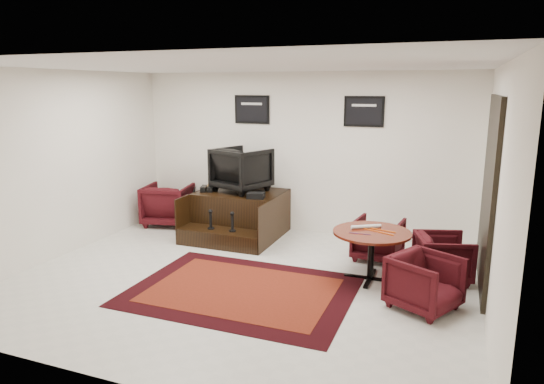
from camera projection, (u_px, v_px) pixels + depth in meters
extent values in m
plane|color=silver|center=(242.00, 280.00, 6.52)|extent=(6.00, 6.00, 0.00)
cube|color=white|center=(300.00, 154.00, 8.50)|extent=(6.00, 0.02, 2.80)
cube|color=white|center=(111.00, 231.00, 3.94)|extent=(6.00, 0.02, 2.80)
cube|color=white|center=(59.00, 165.00, 7.27)|extent=(0.02, 5.00, 2.80)
cube|color=white|center=(496.00, 197.00, 5.16)|extent=(0.02, 5.00, 2.80)
cube|color=white|center=(239.00, 66.00, 5.92)|extent=(6.00, 5.00, 0.02)
cube|color=black|center=(489.00, 192.00, 5.83)|extent=(0.05, 1.90, 2.30)
cube|color=black|center=(488.00, 192.00, 5.84)|extent=(0.02, 1.72, 2.12)
cube|color=black|center=(488.00, 192.00, 5.84)|extent=(0.03, 0.05, 2.12)
cube|color=black|center=(252.00, 109.00, 8.64)|extent=(0.66, 0.03, 0.50)
cube|color=black|center=(252.00, 110.00, 8.62)|extent=(0.58, 0.01, 0.42)
cube|color=silver|center=(251.00, 104.00, 8.60)|extent=(0.40, 0.00, 0.04)
cube|color=black|center=(364.00, 111.00, 7.93)|extent=(0.66, 0.03, 0.50)
cube|color=black|center=(364.00, 112.00, 7.92)|extent=(0.58, 0.01, 0.42)
cube|color=silver|center=(364.00, 105.00, 7.89)|extent=(0.40, 0.00, 0.04)
cube|color=black|center=(242.00, 290.00, 6.18)|extent=(2.77, 2.08, 0.01)
cube|color=#531A0B|center=(242.00, 290.00, 6.18)|extent=(2.28, 1.59, 0.01)
cube|color=black|center=(241.00, 213.00, 8.52)|extent=(1.46, 1.09, 0.76)
cube|color=black|center=(222.00, 238.00, 7.88)|extent=(1.46, 0.43, 0.27)
cube|color=black|center=(199.00, 212.00, 8.58)|extent=(0.02, 1.52, 0.76)
cube|color=black|center=(275.00, 220.00, 8.07)|extent=(0.02, 1.52, 0.76)
cylinder|color=black|center=(211.00, 228.00, 7.92)|extent=(0.11, 0.11, 0.02)
cylinder|color=black|center=(211.00, 221.00, 7.89)|extent=(0.04, 0.04, 0.24)
sphere|color=black|center=(210.00, 211.00, 7.86)|extent=(0.07, 0.07, 0.07)
cylinder|color=black|center=(233.00, 231.00, 7.78)|extent=(0.11, 0.11, 0.02)
cylinder|color=black|center=(232.00, 223.00, 7.76)|extent=(0.04, 0.04, 0.24)
sphere|color=black|center=(232.00, 214.00, 7.72)|extent=(0.07, 0.07, 0.07)
imported|color=black|center=(242.00, 167.00, 8.40)|extent=(1.03, 1.00, 0.85)
cube|color=black|center=(204.00, 189.00, 8.46)|extent=(0.17, 0.27, 0.09)
cube|color=black|center=(211.00, 189.00, 8.46)|extent=(0.17, 0.27, 0.09)
cube|color=black|center=(256.00, 195.00, 7.91)|extent=(0.31, 0.24, 0.10)
imported|color=black|center=(168.00, 202.00, 9.09)|extent=(0.96, 0.92, 0.84)
cylinder|color=#49160A|center=(372.00, 232.00, 6.41)|extent=(1.03, 1.03, 0.03)
cylinder|color=black|center=(371.00, 255.00, 6.48)|extent=(0.08, 0.08, 0.61)
cube|color=black|center=(370.00, 278.00, 6.55)|extent=(0.69, 0.06, 0.03)
cube|color=black|center=(370.00, 278.00, 6.55)|extent=(0.06, 0.69, 0.03)
imported|color=black|center=(378.00, 237.00, 7.25)|extent=(0.74, 0.70, 0.69)
imported|color=black|center=(443.00, 255.00, 6.46)|extent=(0.80, 0.83, 0.69)
imported|color=black|center=(425.00, 280.00, 5.61)|extent=(0.90, 0.92, 0.71)
cylinder|color=silver|center=(366.00, 227.00, 6.53)|extent=(0.38, 0.26, 0.05)
cylinder|color=#EA5A0D|center=(378.00, 232.00, 6.37)|extent=(0.42, 0.18, 0.01)
cylinder|color=#EA5A0D|center=(380.00, 230.00, 6.46)|extent=(0.44, 0.12, 0.01)
cylinder|color=#4C1933|center=(353.00, 233.00, 6.32)|extent=(0.10, 0.01, 0.01)
cylinder|color=#4C1933|center=(358.00, 233.00, 6.30)|extent=(0.10, 0.01, 0.01)
cylinder|color=#4C1933|center=(362.00, 234.00, 6.28)|extent=(0.10, 0.01, 0.01)
cylinder|color=#4C1933|center=(367.00, 234.00, 6.26)|extent=(0.10, 0.01, 0.01)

